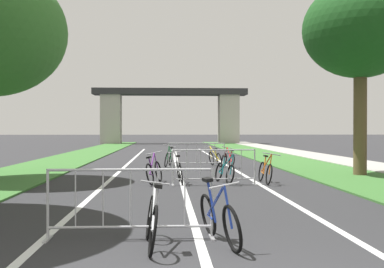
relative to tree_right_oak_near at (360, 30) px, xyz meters
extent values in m
cube|color=#386B2D|center=(-12.03, 13.08, -5.06)|extent=(3.14, 62.19, 0.05)
cube|color=#386B2D|center=(-0.56, 13.08, -5.06)|extent=(3.14, 62.19, 0.05)
cube|color=#9E9B93|center=(2.20, 13.08, -5.05)|extent=(2.37, 62.19, 0.08)
cube|color=silver|center=(-6.29, 5.62, -5.08)|extent=(0.14, 35.98, 0.01)
cube|color=silver|center=(-4.00, 5.62, -5.08)|extent=(0.14, 35.98, 0.01)
cube|color=silver|center=(-8.58, 5.62, -5.08)|extent=(0.14, 35.98, 0.01)
cube|color=#2D2D30|center=(-6.29, 39.03, 0.90)|extent=(17.67, 2.82, 0.71)
cube|color=#ADA89E|center=(-13.08, 39.03, -2.27)|extent=(2.25, 2.40, 5.63)
cube|color=#ADA89E|center=(0.50, 39.03, -2.27)|extent=(2.25, 2.40, 5.63)
cylinder|color=brown|center=(0.00, 0.00, -3.27)|extent=(0.45, 0.45, 3.63)
ellipsoid|color=#194719|center=(0.00, 0.00, 0.05)|extent=(4.00, 4.00, 3.40)
cylinder|color=#ADADB2|center=(-8.52, -9.22, -4.56)|extent=(0.04, 0.04, 1.05)
cube|color=#ADADB2|center=(-8.52, -9.22, -5.07)|extent=(0.06, 0.44, 0.03)
cylinder|color=#ADADB2|center=(-6.09, -9.23, -4.56)|extent=(0.04, 0.04, 1.05)
cube|color=#ADADB2|center=(-6.09, -9.23, -5.07)|extent=(0.06, 0.44, 0.03)
cylinder|color=#ADADB2|center=(-7.30, -9.23, -4.06)|extent=(2.43, 0.05, 0.04)
cylinder|color=#ADADB2|center=(-7.30, -9.23, -4.91)|extent=(2.43, 0.05, 0.04)
cylinder|color=#ADADB2|center=(-8.11, -9.22, -4.47)|extent=(0.02, 0.02, 0.87)
cylinder|color=#ADADB2|center=(-7.71, -9.23, -4.47)|extent=(0.02, 0.02, 0.87)
cylinder|color=#ADADB2|center=(-7.30, -9.23, -4.47)|extent=(0.02, 0.02, 0.87)
cylinder|color=#ADADB2|center=(-6.90, -9.23, -4.47)|extent=(0.02, 0.02, 0.87)
cylinder|color=#ADADB2|center=(-6.49, -9.23, -4.47)|extent=(0.02, 0.02, 0.87)
cylinder|color=#ADADB2|center=(-6.58, -2.47, -4.56)|extent=(0.04, 0.04, 1.05)
cube|color=#ADADB2|center=(-6.58, -2.47, -5.07)|extent=(0.08, 0.44, 0.03)
cylinder|color=#ADADB2|center=(-4.16, -2.35, -4.56)|extent=(0.04, 0.04, 1.05)
cube|color=#ADADB2|center=(-4.16, -2.35, -5.07)|extent=(0.08, 0.44, 0.03)
cylinder|color=#ADADB2|center=(-5.37, -2.41, -4.06)|extent=(2.42, 0.16, 0.04)
cylinder|color=#ADADB2|center=(-5.37, -2.41, -4.91)|extent=(2.42, 0.16, 0.04)
cylinder|color=#ADADB2|center=(-6.17, -2.45, -4.47)|extent=(0.02, 0.02, 0.87)
cylinder|color=#ADADB2|center=(-5.77, -2.43, -4.47)|extent=(0.02, 0.02, 0.87)
cylinder|color=#ADADB2|center=(-5.37, -2.41, -4.47)|extent=(0.02, 0.02, 0.87)
cylinder|color=#ADADB2|center=(-4.96, -2.39, -4.47)|extent=(0.02, 0.02, 0.87)
cylinder|color=#ADADB2|center=(-4.56, -2.37, -4.47)|extent=(0.02, 0.02, 0.87)
cylinder|color=#ADADB2|center=(-6.67, 4.46, -4.56)|extent=(0.04, 0.04, 1.05)
cube|color=#ADADB2|center=(-6.67, 4.46, -5.07)|extent=(0.08, 0.44, 0.03)
cylinder|color=#ADADB2|center=(-4.24, 4.33, -4.56)|extent=(0.04, 0.04, 1.05)
cube|color=#ADADB2|center=(-4.24, 4.33, -5.07)|extent=(0.08, 0.44, 0.03)
cylinder|color=#ADADB2|center=(-5.45, 4.40, -4.06)|extent=(2.42, 0.17, 0.04)
cylinder|color=#ADADB2|center=(-5.45, 4.40, -4.91)|extent=(2.42, 0.17, 0.04)
cylinder|color=#ADADB2|center=(-6.26, 4.44, -4.47)|extent=(0.02, 0.02, 0.87)
cylinder|color=#ADADB2|center=(-5.86, 4.42, -4.47)|extent=(0.02, 0.02, 0.87)
cylinder|color=#ADADB2|center=(-5.45, 4.40, -4.47)|extent=(0.02, 0.02, 0.87)
cylinder|color=#ADADB2|center=(-5.05, 4.38, -4.47)|extent=(0.02, 0.02, 0.87)
cylinder|color=#ADADB2|center=(-4.65, 4.36, -4.47)|extent=(0.02, 0.02, 0.87)
torus|color=black|center=(-6.94, -10.26, -4.75)|extent=(0.18, 0.67, 0.67)
torus|color=black|center=(-7.01, -9.27, -4.75)|extent=(0.18, 0.67, 0.67)
cylinder|color=#B7B7BC|center=(-6.94, -9.79, -4.50)|extent=(0.05, 0.96, 0.55)
cylinder|color=#B7B7BC|center=(-6.93, -9.97, -4.50)|extent=(0.14, 0.11, 0.60)
cylinder|color=#B7B7BC|center=(-6.96, -10.10, -4.78)|extent=(0.06, 0.32, 0.08)
cylinder|color=#B7B7BC|center=(-6.97, -9.30, -4.50)|extent=(0.12, 0.09, 0.52)
cube|color=black|center=(-6.88, -10.00, -4.20)|extent=(0.12, 0.25, 0.06)
cylinder|color=#99999E|center=(-6.93, -9.32, -4.24)|extent=(0.43, 0.06, 0.09)
torus|color=black|center=(-6.13, -9.09, -4.76)|extent=(0.28, 0.67, 0.65)
torus|color=black|center=(-5.91, -10.14, -4.76)|extent=(0.28, 0.67, 0.65)
cylinder|color=#1E389E|center=(-6.07, -9.60, -4.48)|extent=(0.16, 1.04, 0.60)
cylinder|color=#1E389E|center=(-6.11, -9.40, -4.50)|extent=(0.16, 0.10, 0.62)
cylinder|color=#1E389E|center=(-6.09, -9.26, -4.78)|extent=(0.11, 0.34, 0.08)
cylinder|color=#1E389E|center=(-5.96, -10.12, -4.48)|extent=(0.14, 0.07, 0.57)
cube|color=black|center=(-6.17, -9.37, -4.19)|extent=(0.15, 0.26, 0.07)
cylinder|color=#99999E|center=(-6.01, -10.11, -4.19)|extent=(0.42, 0.11, 0.09)
torus|color=black|center=(-4.48, 4.23, -4.77)|extent=(0.28, 0.64, 0.62)
torus|color=black|center=(-4.71, 5.30, -4.77)|extent=(0.28, 0.64, 0.62)
cylinder|color=gold|center=(-4.63, 4.73, -4.50)|extent=(0.36, 1.03, 0.58)
cylinder|color=gold|center=(-4.58, 4.53, -4.56)|extent=(0.12, 0.14, 0.53)
cylinder|color=gold|center=(-4.51, 4.40, -4.80)|extent=(0.10, 0.35, 0.07)
cylinder|color=gold|center=(-4.75, 5.26, -4.50)|extent=(0.13, 0.11, 0.55)
cube|color=black|center=(-4.61, 4.48, -4.30)|extent=(0.16, 0.26, 0.07)
cylinder|color=#99999E|center=(-4.79, 5.23, -4.23)|extent=(0.51, 0.14, 0.12)
torus|color=black|center=(-3.79, -1.53, -4.77)|extent=(0.15, 0.63, 0.62)
torus|color=black|center=(-3.77, -2.53, -4.77)|extent=(0.15, 0.63, 0.62)
cylinder|color=orange|center=(-3.73, -2.00, -4.48)|extent=(0.16, 0.97, 0.63)
cylinder|color=orange|center=(-3.75, -1.81, -4.55)|extent=(0.13, 0.12, 0.55)
cylinder|color=orange|center=(-3.79, -1.69, -4.80)|extent=(0.03, 0.32, 0.07)
cylinder|color=orange|center=(-3.72, -2.50, -4.48)|extent=(0.14, 0.10, 0.60)
cube|color=black|center=(-3.70, -1.78, -4.27)|extent=(0.11, 0.24, 0.06)
cylinder|color=#99999E|center=(-3.67, -2.48, -4.18)|extent=(0.54, 0.04, 0.11)
torus|color=black|center=(-6.34, -2.41, -4.75)|extent=(0.16, 0.67, 0.67)
torus|color=black|center=(-6.40, -1.43, -4.75)|extent=(0.16, 0.67, 0.67)
cylinder|color=silver|center=(-6.41, -1.95, -4.45)|extent=(0.17, 0.96, 0.63)
cylinder|color=silver|center=(-6.39, -2.13, -4.52)|extent=(0.12, 0.12, 0.57)
cylinder|color=silver|center=(-6.35, -2.26, -4.78)|extent=(0.04, 0.32, 0.08)
cylinder|color=silver|center=(-6.43, -1.45, -4.45)|extent=(0.12, 0.10, 0.60)
cube|color=black|center=(-6.42, -2.17, -4.24)|extent=(0.12, 0.25, 0.06)
cylinder|color=#99999E|center=(-6.47, -1.48, -4.15)|extent=(0.50, 0.06, 0.09)
torus|color=black|center=(-7.25, -2.39, -4.76)|extent=(0.33, 0.67, 0.64)
torus|color=black|center=(-7.01, -1.42, -4.76)|extent=(0.33, 0.67, 0.64)
cylinder|color=#662884|center=(-7.20, -1.91, -4.47)|extent=(0.14, 0.97, 0.61)
cylinder|color=#662884|center=(-7.23, -2.10, -4.55)|extent=(0.17, 0.09, 0.53)
cylinder|color=#662884|center=(-7.20, -2.23, -4.78)|extent=(0.11, 0.32, 0.08)
cylinder|color=#662884|center=(-7.08, -1.43, -4.47)|extent=(0.17, 0.06, 0.58)
cube|color=black|center=(-7.29, -2.12, -4.28)|extent=(0.16, 0.26, 0.07)
cylinder|color=#99999E|center=(-7.15, -1.44, -4.18)|extent=(0.52, 0.15, 0.14)
torus|color=black|center=(-5.12, -1.45, -4.78)|extent=(0.30, 0.63, 0.60)
torus|color=black|center=(-4.90, -2.45, -4.78)|extent=(0.30, 0.63, 0.60)
cylinder|color=#197A7F|center=(-4.95, -1.91, -4.49)|extent=(0.37, 0.96, 0.63)
cylinder|color=#197A7F|center=(-5.01, -1.72, -4.56)|extent=(0.14, 0.14, 0.55)
cylinder|color=#197A7F|center=(-5.09, -1.61, -4.81)|extent=(0.09, 0.33, 0.07)
cylinder|color=#197A7F|center=(-4.84, -2.41, -4.49)|extent=(0.15, 0.12, 0.60)
cube|color=black|center=(-4.96, -1.68, -4.29)|extent=(0.16, 0.26, 0.07)
cylinder|color=#99999E|center=(-4.79, -2.38, -4.19)|extent=(0.49, 0.13, 0.13)
torus|color=black|center=(-6.55, 5.25, -4.76)|extent=(0.28, 0.68, 0.66)
torus|color=black|center=(-6.75, 4.30, -4.76)|extent=(0.28, 0.68, 0.66)
cylinder|color=#1E7238|center=(-6.59, 4.79, -4.46)|extent=(0.13, 0.94, 0.63)
cylinder|color=#1E7238|center=(-6.57, 4.97, -4.53)|extent=(0.15, 0.10, 0.55)
cylinder|color=#1E7238|center=(-6.59, 5.10, -4.78)|extent=(0.10, 0.31, 0.08)
cylinder|color=#1E7238|center=(-6.69, 4.31, -4.46)|extent=(0.15, 0.07, 0.60)
cube|color=black|center=(-6.52, 4.99, -4.26)|extent=(0.15, 0.26, 0.07)
cylinder|color=#99999E|center=(-6.64, 4.33, -4.16)|extent=(0.54, 0.14, 0.12)
torus|color=black|center=(-4.05, 3.38, -4.78)|extent=(0.29, 0.62, 0.60)
torus|color=black|center=(-4.25, 4.34, -4.78)|extent=(0.29, 0.62, 0.60)
cylinder|color=red|center=(-4.08, 3.85, -4.51)|extent=(0.12, 0.97, 0.58)
cylinder|color=red|center=(-4.06, 3.66, -4.58)|extent=(0.16, 0.09, 0.50)
cylinder|color=red|center=(-4.08, 3.53, -4.81)|extent=(0.10, 0.32, 0.07)
cylinder|color=red|center=(-4.19, 4.33, -4.51)|extent=(0.16, 0.06, 0.55)
cube|color=black|center=(-4.00, 3.64, -4.34)|extent=(0.16, 0.26, 0.07)
cylinder|color=#99999E|center=(-4.12, 4.32, -4.24)|extent=(0.49, 0.13, 0.13)
camera|label=1|loc=(-6.77, -16.35, -3.46)|focal=44.76mm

